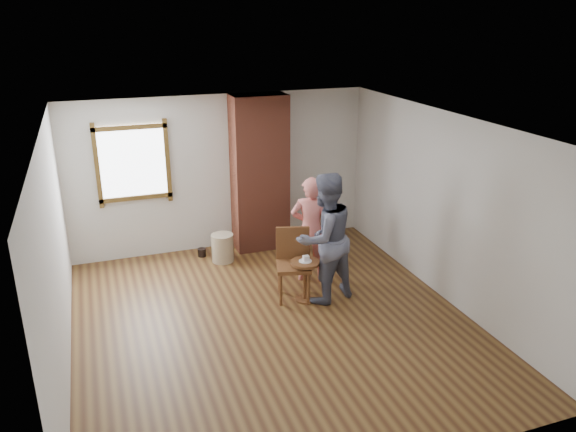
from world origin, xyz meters
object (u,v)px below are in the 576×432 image
object	(u,v)px
dining_chair_left	(293,260)
person_pink	(311,230)
side_table	(305,274)
man	(325,238)
dining_chair_right	(323,229)
stoneware_crock	(223,248)

from	to	relation	value
dining_chair_left	person_pink	size ratio (longest dim) A/B	0.62
dining_chair_left	side_table	xyz separation A→B (m)	(0.11, -0.18, -0.16)
man	person_pink	size ratio (longest dim) A/B	1.14
dining_chair_left	man	world-z (taller)	man
person_pink	side_table	bearing A→B (deg)	86.86
person_pink	dining_chair_right	bearing A→B (deg)	-103.11
stoneware_crock	man	world-z (taller)	man
dining_chair_left	man	bearing A→B (deg)	-14.03
person_pink	dining_chair_left	bearing A→B (deg)	68.69
stoneware_crock	side_table	world-z (taller)	side_table
person_pink	stoneware_crock	bearing A→B (deg)	-20.23
stoneware_crock	side_table	bearing A→B (deg)	-65.07
dining_chair_left	person_pink	world-z (taller)	person_pink
stoneware_crock	man	bearing A→B (deg)	-58.70
stoneware_crock	dining_chair_left	size ratio (longest dim) A/B	0.46
stoneware_crock	dining_chair_left	xyz separation A→B (m)	(0.67, -1.50, 0.33)
stoneware_crock	person_pink	distance (m)	1.65
man	person_pink	distance (m)	0.64
dining_chair_left	person_pink	bearing A→B (deg)	59.93
person_pink	man	bearing A→B (deg)	110.60
side_table	person_pink	bearing A→B (deg)	62.00
side_table	stoneware_crock	bearing A→B (deg)	114.93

